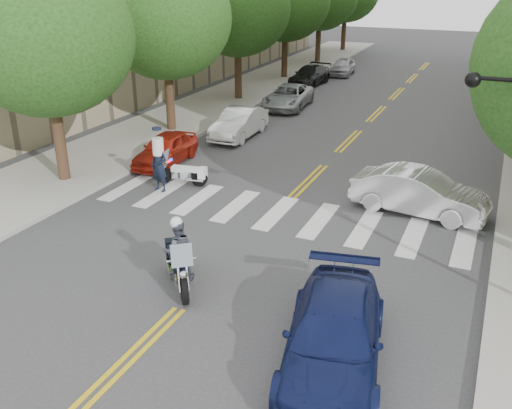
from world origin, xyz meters
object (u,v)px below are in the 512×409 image
Objects in this scene: officer_standing at (159,166)px; convertible at (419,193)px; motorcycle_police at (178,255)px; sedan_blue at (334,336)px; motorcycle_parked at (186,173)px.

officer_standing is 9.43m from convertible.
officer_standing reaches higher than convertible.
motorcycle_police is 9.00m from convertible.
motorcycle_police is 7.00m from officer_standing.
officer_standing reaches higher than sedan_blue.
motorcycle_police is at bearing -160.46° from motorcycle_parked.
motorcycle_police is 4.99m from sedan_blue.
convertible is at bearing -93.67° from motorcycle_parked.
sedan_blue is (-0.35, -9.00, -0.03)m from convertible.
sedan_blue is at bearing -173.93° from convertible.
motorcycle_parked is 1.23m from officer_standing.
motorcycle_police is 7.52m from motorcycle_parked.
sedan_blue is at bearing -143.55° from motorcycle_parked.
sedan_blue is (8.35, -8.15, 0.26)m from motorcycle_parked.
convertible is 9.00m from sedan_blue.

